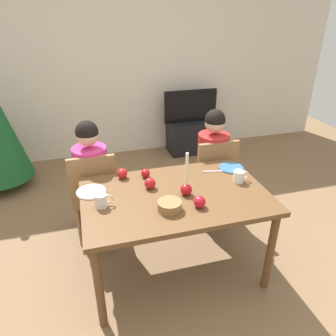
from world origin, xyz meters
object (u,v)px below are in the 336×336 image
object	(u,v)px
chair_left	(94,191)
apple_by_right_mug	(150,183)
dining_table	(175,203)
mug_left	(101,201)
apple_by_left_plate	(200,202)
person_left_child	(93,184)
plate_right	(231,168)
bowl_walnuts	(170,206)
mug_right	(239,176)
plate_left	(91,192)
tv	(191,106)
apple_near_candle	(122,173)
person_right_child	(212,168)
candle_centerpiece	(186,187)
tv_stand	(190,136)
apple_far_edge	(146,173)
chair_right	(213,175)

from	to	relation	value
chair_left	apple_by_right_mug	world-z (taller)	chair_left
dining_table	mug_left	world-z (taller)	mug_left
apple_by_left_plate	apple_by_right_mug	distance (m)	0.44
dining_table	mug_left	distance (m)	0.57
person_left_child	dining_table	bearing A→B (deg)	-47.58
plate_right	bowl_walnuts	world-z (taller)	bowl_walnuts
chair_left	mug_right	world-z (taller)	chair_left
plate_left	plate_right	xyz separation A→B (m)	(1.20, 0.08, 0.00)
dining_table	plate_left	size ratio (longest dim) A/B	6.30
chair_left	tv	xyz separation A→B (m)	(1.52, 1.69, 0.20)
chair_left	apple_near_candle	bearing A→B (deg)	-47.10
dining_table	chair_left	size ratio (longest dim) A/B	1.56
apple_by_left_plate	person_right_child	bearing A→B (deg)	61.50
dining_table	chair_left	bearing A→B (deg)	133.90
apple_by_right_mug	person_right_child	bearing A→B (deg)	34.48
candle_centerpiece	mug_left	bearing A→B (deg)	178.90
tv_stand	mug_right	bearing A→B (deg)	-99.62
apple_near_candle	candle_centerpiece	bearing A→B (deg)	-42.45
plate_left	mug_left	bearing A→B (deg)	-74.37
candle_centerpiece	apple_near_candle	bearing A→B (deg)	137.55
tv_stand	apple_near_candle	xyz separation A→B (m)	(-1.28, -1.95, 0.55)
plate_left	bowl_walnuts	size ratio (longest dim) A/B	1.30
person_left_child	plate_right	size ratio (longest dim) A/B	5.51
apple_by_left_plate	person_left_child	bearing A→B (deg)	129.20
candle_centerpiece	plate_right	distance (m)	0.60
bowl_walnuts	apple_far_edge	distance (m)	0.51
apple_near_candle	apple_far_edge	bearing A→B (deg)	-12.32
tv	candle_centerpiece	bearing A→B (deg)	-110.12
chair_left	apple_far_edge	bearing A→B (deg)	-34.87
plate_right	mug_left	size ratio (longest dim) A/B	1.60
apple_by_left_plate	chair_right	bearing A→B (deg)	60.57
mug_right	bowl_walnuts	world-z (taller)	mug_right
chair_left	apple_by_left_plate	bearing A→B (deg)	-49.71
mug_left	bowl_walnuts	bearing A→B (deg)	-20.57
person_right_child	apple_by_left_plate	world-z (taller)	person_right_child
tv	apple_by_left_plate	bearing A→B (deg)	-107.99
person_right_child	apple_by_right_mug	xyz separation A→B (m)	(-0.74, -0.51, 0.22)
tv	mug_left	world-z (taller)	tv
chair_right	apple_by_left_plate	distance (m)	0.99
plate_left	bowl_walnuts	distance (m)	0.64
dining_table	plate_left	distance (m)	0.65
person_left_child	tv_stand	bearing A→B (deg)	47.60
apple_near_candle	apple_by_left_plate	distance (m)	0.73
apple_by_right_mug	tv	bearing A→B (deg)	63.23
plate_right	person_right_child	bearing A→B (deg)	92.00
dining_table	tv_stand	bearing A→B (deg)	67.97
person_left_child	apple_far_edge	world-z (taller)	person_left_child
person_left_child	apple_by_left_plate	size ratio (longest dim) A/B	13.48
dining_table	tv	distance (m)	2.48
dining_table	bowl_walnuts	xyz separation A→B (m)	(-0.10, -0.19, 0.12)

